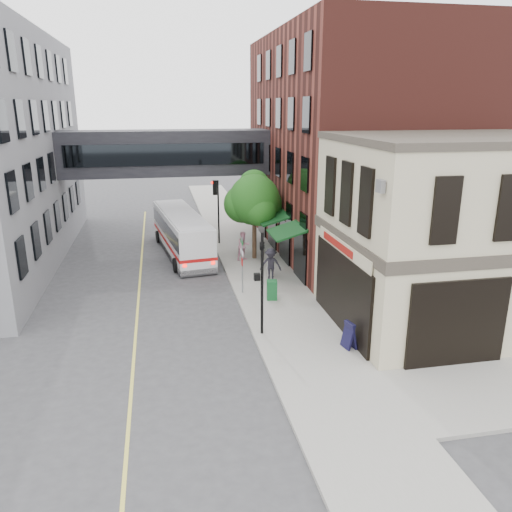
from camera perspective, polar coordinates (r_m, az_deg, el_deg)
name	(u,v)px	position (r m, az deg, el deg)	size (l,w,h in m)	color
ground	(262,359)	(20.15, 0.73, -11.69)	(120.00, 120.00, 0.00)	#38383A
sidewalk_main	(249,255)	(33.23, -0.85, 0.15)	(4.00, 60.00, 0.15)	gray
corner_building	(452,233)	(23.71, 21.46, 2.47)	(10.19, 8.12, 8.45)	#BBAF8F
brick_building	(362,146)	(35.17, 11.99, 12.21)	(13.76, 18.00, 14.00)	#4D1E18
skyway_bridge	(166,153)	(35.46, -10.23, 11.54)	(14.00, 3.18, 3.00)	black
traffic_signal_near	(261,271)	(20.82, 0.62, -1.76)	(0.44, 0.22, 4.60)	black
traffic_signal_far	(216,199)	(35.11, -4.57, 6.49)	(0.53, 0.28, 4.50)	black
street_sign_pole	(242,260)	(25.83, -1.59, -0.48)	(0.08, 0.75, 3.00)	gray
street_tree	(254,200)	(31.61, -0.28, 6.44)	(3.80, 3.20, 5.60)	#382619
lane_marking	(140,283)	(28.99, -13.15, -2.99)	(0.12, 40.00, 0.01)	#D8CC4C
bus	(182,232)	(33.66, -8.49, 2.77)	(3.64, 10.41, 2.74)	white
pedestrian_a	(271,263)	(28.64, 1.69, -0.82)	(0.57, 0.37, 1.56)	beige
pedestrian_b	(244,246)	(31.61, -1.43, 1.16)	(0.90, 0.70, 1.85)	#C9829A
pedestrian_c	(271,265)	(27.91, 1.70, -0.98)	(1.20, 0.69, 1.86)	black
newspaper_box	(272,290)	(25.33, 1.83, -3.90)	(0.50, 0.45, 1.01)	#124F23
sandwich_board	(349,335)	(20.79, 10.61, -8.87)	(0.40, 0.63, 1.12)	black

